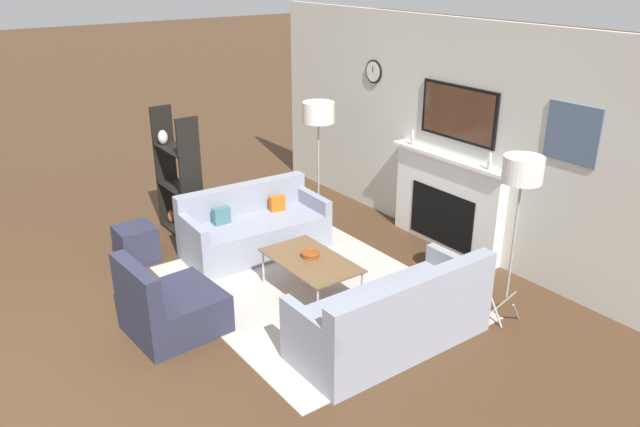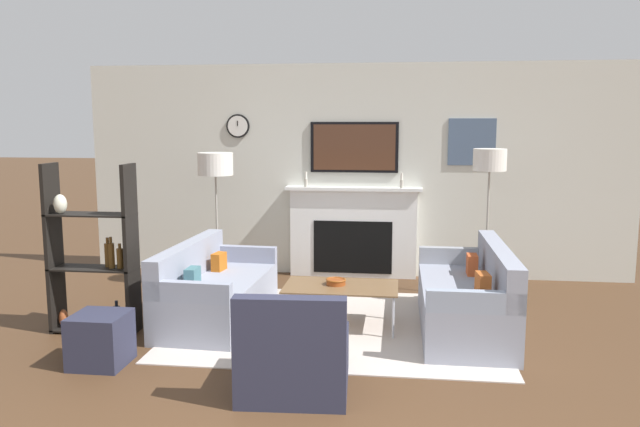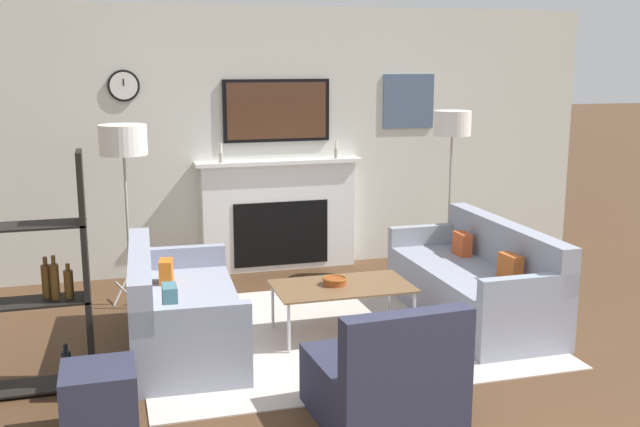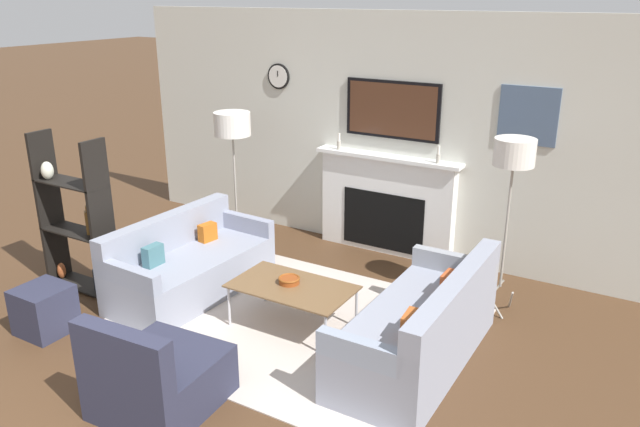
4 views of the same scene
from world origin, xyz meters
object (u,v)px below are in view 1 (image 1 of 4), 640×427
Objects in this scene: armchair at (170,308)px; floor_lamp_right at (523,173)px; couch_right at (393,318)px; floor_lamp_left at (318,114)px; decorative_bowl at (310,254)px; shelf_unit at (178,178)px; ottoman at (136,244)px; coffee_table at (311,262)px; couch_left at (254,230)px.

armchair is 0.52× the size of floor_lamp_right.
couch_right is 1.15× the size of floor_lamp_left.
floor_lamp_left reaches higher than decorative_bowl.
shelf_unit is (-0.71, -1.67, -0.72)m from floor_lamp_left.
decorative_bowl is 2.19m from ottoman.
floor_lamp_left is (-1.59, 1.25, 1.08)m from coffee_table.
coffee_table is at bearing -177.32° from couch_right.
floor_lamp_left is 1.95m from shelf_unit.
couch_left is at bearing 177.38° from coffee_table.
floor_lamp_left is (-2.80, 1.20, 1.17)m from couch_right.
couch_right is (2.48, -0.00, 0.02)m from couch_left.
armchair is at bearing -97.86° from coffee_table.
couch_left is 4.04× the size of ottoman.
couch_right reaches higher than ottoman.
floor_lamp_left is (-0.32, 1.19, 1.19)m from couch_left.
couch_left is 3.29m from floor_lamp_right.
armchair is 1.53m from decorative_bowl.
ottoman is (-0.58, -1.24, -0.07)m from couch_left.
armchair is at bearing -10.14° from ottoman.
shelf_unit reaches higher than decorative_bowl.
armchair is 4.44× the size of decorative_bowl.
armchair is 2.40m from shelf_unit.
armchair is 0.54× the size of floor_lamp_left.
coffee_table is at bearing 10.20° from shelf_unit.
couch_right reaches higher than decorative_bowl.
decorative_bowl is at bearing 84.28° from armchair.
floor_lamp_right reaches higher than couch_right.
armchair reaches higher than decorative_bowl.
coffee_table is 2.37m from shelf_unit.
floor_lamp_left is at bearing 83.80° from ottoman.
floor_lamp_right is (2.80, 1.19, 1.25)m from couch_left.
couch_left is at bearing 124.83° from armchair.
decorative_bowl is 2.31m from shelf_unit.
ottoman is at bearing -115.03° from couch_left.
couch_left is 1.98× the size of armchair.
floor_lamp_right is 3.94× the size of ottoman.
floor_lamp_right reaches higher than couch_left.
couch_right is at bearing 22.08° from ottoman.
floor_lamp_right is at bearing 23.11° from couch_left.
couch_right is 9.46× the size of decorative_bowl.
couch_right is 4.35× the size of ottoman.
decorative_bowl is (-0.05, 0.03, 0.06)m from coffee_table.
armchair is 3.30m from floor_lamp_left.
coffee_table is (1.28, -0.06, 0.11)m from couch_left.
ottoman is at bearing -157.92° from couch_right.
ottoman is (-1.81, -1.22, -0.23)m from decorative_bowl.
couch_right reaches higher than couch_left.
coffee_table is 2.28m from floor_lamp_right.
floor_lamp_right is at bearing 0.00° from floor_lamp_left.
armchair is 2.04× the size of ottoman.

